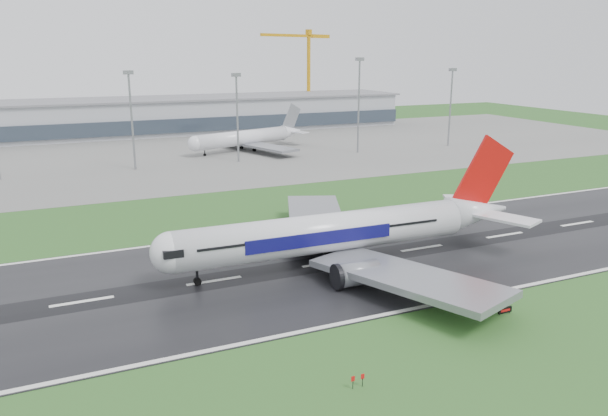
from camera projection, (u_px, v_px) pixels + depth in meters
name	position (u px, v px, depth m)	size (l,w,h in m)	color
ground	(326.00, 264.00, 101.16)	(520.00, 520.00, 0.00)	#25531E
runway	(326.00, 263.00, 101.15)	(400.00, 45.00, 0.10)	black
apron	(176.00, 153.00, 211.59)	(400.00, 130.00, 0.08)	slate
terminal	(147.00, 117.00, 262.67)	(240.00, 36.00, 15.00)	#92959D
main_airliner	(350.00, 207.00, 99.10)	(67.52, 64.31, 19.94)	silver
parked_airliner	(246.00, 130.00, 216.33)	(52.96, 49.31, 15.52)	silver
tower_crane	(309.00, 76.00, 305.70)	(47.77, 2.61, 46.92)	#C8870D
runway_sign	(505.00, 310.00, 81.58)	(2.30, 0.26, 1.04)	black
floodmast_2	(132.00, 123.00, 178.71)	(0.64, 0.64, 29.23)	gray
floodmast_3	(237.00, 120.00, 192.08)	(0.64, 0.64, 28.04)	gray
floodmast_4	(359.00, 108.00, 209.31)	(0.64, 0.64, 32.78)	gray
floodmast_5	(450.00, 109.00, 225.72)	(0.64, 0.64, 28.73)	gray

